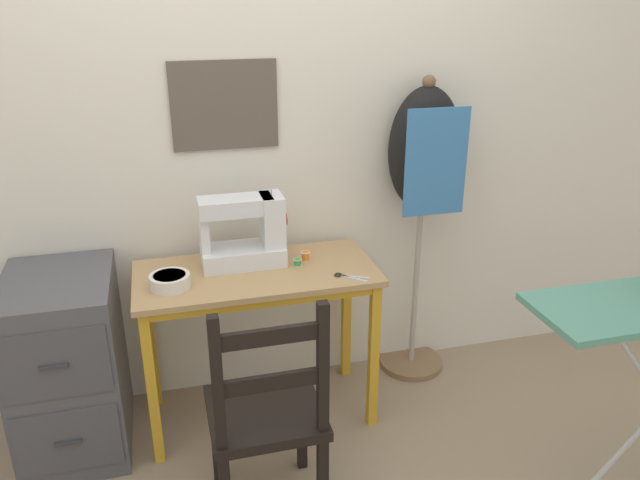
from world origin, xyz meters
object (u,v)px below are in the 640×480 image
(scissors, at_px, (346,276))
(thread_spool_near_machine, at_px, (297,262))
(thread_spool_mid_table, at_px, (305,256))
(filing_cabinet, at_px, (69,365))
(sewing_machine, at_px, (247,233))
(fabric_bowl, at_px, (170,281))
(wooden_chair, at_px, (266,415))
(dress_form, at_px, (424,166))

(scissors, bearing_deg, thread_spool_near_machine, 136.68)
(scissors, height_order, thread_spool_mid_table, thread_spool_mid_table)
(thread_spool_near_machine, xyz_separation_m, thread_spool_mid_table, (0.05, 0.04, 0.01))
(thread_spool_mid_table, relative_size, filing_cabinet, 0.05)
(scissors, height_order, filing_cabinet, filing_cabinet)
(sewing_machine, bearing_deg, fabric_bowl, -156.20)
(fabric_bowl, bearing_deg, thread_spool_mid_table, 11.16)
(scissors, bearing_deg, wooden_chair, -134.64)
(thread_spool_near_machine, relative_size, dress_form, 0.02)
(scissors, distance_m, thread_spool_near_machine, 0.23)
(fabric_bowl, distance_m, thread_spool_mid_table, 0.59)
(fabric_bowl, xyz_separation_m, dress_form, (1.17, 0.25, 0.32))
(thread_spool_near_machine, height_order, thread_spool_mid_table, thread_spool_mid_table)
(thread_spool_near_machine, height_order, dress_form, dress_form)
(thread_spool_mid_table, bearing_deg, scissors, -58.43)
(sewing_machine, bearing_deg, filing_cabinet, -174.18)
(fabric_bowl, xyz_separation_m, wooden_chair, (0.28, -0.51, -0.32))
(fabric_bowl, height_order, filing_cabinet, same)
(fabric_bowl, height_order, thread_spool_near_machine, fabric_bowl)
(sewing_machine, distance_m, wooden_chair, 0.79)
(thread_spool_mid_table, bearing_deg, dress_form, 12.82)
(fabric_bowl, height_order, dress_form, dress_form)
(fabric_bowl, xyz_separation_m, filing_cabinet, (-0.43, 0.07, -0.36))
(scissors, distance_m, filing_cabinet, 1.19)
(sewing_machine, bearing_deg, thread_spool_near_machine, -21.16)
(thread_spool_mid_table, xyz_separation_m, dress_form, (0.59, 0.13, 0.33))
(filing_cabinet, bearing_deg, wooden_chair, -39.02)
(thread_spool_near_machine, relative_size, wooden_chair, 0.04)
(dress_form, bearing_deg, filing_cabinet, -173.63)
(sewing_machine, bearing_deg, scissors, -32.76)
(scissors, height_order, wooden_chair, wooden_chair)
(wooden_chair, distance_m, filing_cabinet, 0.92)
(sewing_machine, relative_size, fabric_bowl, 2.29)
(thread_spool_near_machine, bearing_deg, thread_spool_mid_table, 43.24)
(thread_spool_near_machine, bearing_deg, wooden_chair, -113.19)
(sewing_machine, height_order, wooden_chair, sewing_machine)
(thread_spool_mid_table, xyz_separation_m, wooden_chair, (-0.29, -0.63, -0.31))
(thread_spool_near_machine, bearing_deg, filing_cabinet, -179.88)
(dress_form, bearing_deg, thread_spool_near_machine, -164.46)
(wooden_chair, height_order, dress_form, dress_form)
(thread_spool_near_machine, distance_m, wooden_chair, 0.70)
(sewing_machine, xyz_separation_m, thread_spool_mid_table, (0.24, -0.03, -0.12))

